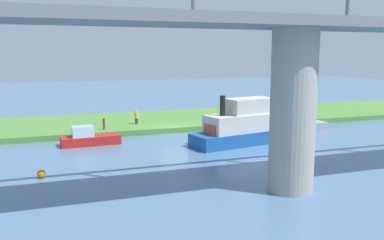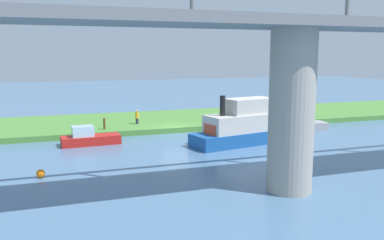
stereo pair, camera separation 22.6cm
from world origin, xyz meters
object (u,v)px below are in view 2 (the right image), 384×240
Objects in this scene: person_on_bank at (137,117)px; riverboat_paddlewheel at (89,138)px; mooring_post at (104,124)px; skiff_small at (300,124)px; houseboat_blue at (241,126)px; bridge_pylon at (291,112)px; marker_buoy at (41,174)px.

riverboat_paddlewheel is at bearing 47.97° from person_on_bank.
skiff_small is at bearing 167.38° from mooring_post.
mooring_post is at bearing -114.70° from riverboat_paddlewheel.
houseboat_blue is 8.70m from skiff_small.
person_on_bank is at bearing -150.35° from mooring_post.
bridge_pylon is 17.99m from riverboat_paddlewheel.
person_on_bank is (3.89, -20.80, -3.05)m from bridge_pylon.
bridge_pylon is at bearing 100.59° from person_on_bank.
houseboat_blue is 1.75× the size of riverboat_paddlewheel.
bridge_pylon reaches higher than houseboat_blue.
skiff_small is (-14.51, 5.94, -0.62)m from person_on_bank.
houseboat_blue is at bearing 162.18° from riverboat_paddlewheel.
houseboat_blue is at bearing -103.42° from bridge_pylon.
houseboat_blue is 1.65× the size of skiff_small.
mooring_post is 0.20× the size of skiff_small.
houseboat_blue is at bearing -163.45° from marker_buoy.
riverboat_paddlewheel reaches higher than mooring_post.
mooring_post is 0.21× the size of riverboat_paddlewheel.
mooring_post is at bearing 29.65° from person_on_bank.
marker_buoy is (15.27, 4.54, -1.25)m from houseboat_blue.
houseboat_blue is (-9.99, 7.51, 0.49)m from mooring_post.
bridge_pylon is at bearing 151.48° from marker_buoy.
person_on_bank is at bearing -121.80° from marker_buoy.
marker_buoy is at bearing -28.52° from bridge_pylon.
skiff_small is at bearing -156.13° from houseboat_blue.
mooring_post is 4.15m from riverboat_paddlewheel.
marker_buoy is (23.18, 8.04, -0.33)m from skiff_small.
mooring_post is 13.17m from marker_buoy.
skiff_small is 19.63m from riverboat_paddlewheel.
bridge_pylon is 14.84m from marker_buoy.
person_on_bank is at bearing -22.26° from skiff_small.
bridge_pylon is 1.03× the size of houseboat_blue.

